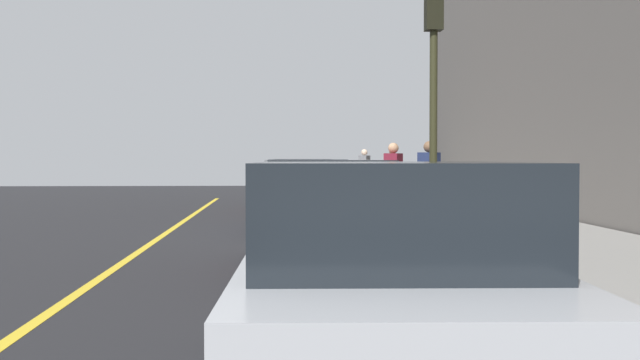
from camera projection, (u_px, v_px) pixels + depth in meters
The scene contains 13 objects.
ground_plane at pixel (322, 232), 16.59m from camera, with size 56.00×56.00×0.00m, color black.
sidewalk at pixel (478, 228), 16.77m from camera, with size 28.00×4.60×0.15m, color gray.
lane_stripe_centre at pixel (167, 233), 16.41m from camera, with size 28.00×0.14×0.01m, color gold.
parked_car_silver at pixel (386, 281), 5.04m from camera, with size 4.20×2.01×1.51m.
parked_car_maroon at pixel (324, 215), 10.88m from camera, with size 4.20×2.00×1.51m.
parked_car_navy at pixel (308, 194), 17.27m from camera, with size 4.69×2.02×1.51m.
parked_car_red at pixel (302, 184), 23.59m from camera, with size 4.60×1.90×1.51m.
pedestrian_burgundy_coat at pixel (393, 181), 16.89m from camera, with size 0.54×0.53×1.71m.
pedestrian_brown_coat at pixel (392, 172), 27.46m from camera, with size 0.52×0.55×1.72m.
pedestrian_navy_coat at pixel (429, 182), 15.73m from camera, with size 0.55×0.51×1.73m.
pedestrian_grey_coat at pixel (364, 172), 27.93m from camera, with size 0.54×0.53×1.70m.
traffic_light_pole at pixel (433, 69), 12.20m from camera, with size 0.35×0.26×4.04m.
rolling_suitcase at pixel (427, 213), 16.29m from camera, with size 0.34×0.22×0.88m.
Camera 1 is at (-16.53, 0.95, 1.54)m, focal length 44.75 mm.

